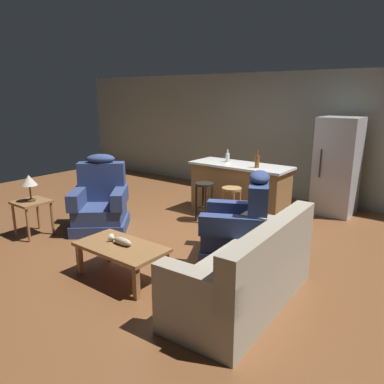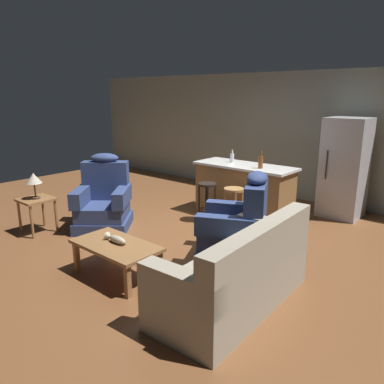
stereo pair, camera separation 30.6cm
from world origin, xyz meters
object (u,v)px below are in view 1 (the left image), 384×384
at_px(coffee_table, 121,250).
at_px(fish_figurine, 121,241).
at_px(table_lamp, 29,182).
at_px(kitchen_island, 240,190).
at_px(bar_stool_left, 204,195).
at_px(refrigerator, 337,166).
at_px(bottle_short_amber, 257,161).
at_px(recliner_near_lamp, 101,203).
at_px(recliner_near_island, 241,227).
at_px(bar_stool_right, 231,200).
at_px(bottle_tall_green, 228,157).
at_px(couch, 248,274).
at_px(end_table, 32,207).

height_order(coffee_table, fish_figurine, fish_figurine).
xyz_separation_m(table_lamp, kitchen_island, (2.02, 2.81, -0.39)).
xyz_separation_m(table_lamp, bar_stool_left, (1.69, 2.18, -0.40)).
bearing_deg(refrigerator, bar_stool_left, -131.84).
bearing_deg(bottle_short_amber, coffee_table, -95.36).
bearing_deg(recliner_near_lamp, recliner_near_island, 59.47).
bearing_deg(fish_figurine, bar_stool_right, 86.73).
bearing_deg(kitchen_island, bottle_tall_green, 169.97).
distance_m(coffee_table, bottle_short_amber, 2.92).
bearing_deg(couch, table_lamp, 1.74).
bearing_deg(end_table, table_lamp, -26.37).
distance_m(couch, end_table, 3.64).
xyz_separation_m(coffee_table, recliner_near_island, (0.81, 1.39, 0.06)).
bearing_deg(fish_figurine, recliner_near_lamp, 148.12).
relative_size(fish_figurine, bar_stool_left, 0.50).
distance_m(kitchen_island, bottle_short_amber, 0.70).
relative_size(end_table, bottle_tall_green, 2.47).
bearing_deg(table_lamp, bottle_tall_green, 59.10).
relative_size(fish_figurine, recliner_near_lamp, 0.28).
xyz_separation_m(coffee_table, bar_stool_right, (0.10, 2.30, 0.11)).
height_order(bar_stool_right, bottle_short_amber, bottle_short_amber).
height_order(end_table, bar_stool_left, bar_stool_left).
height_order(coffee_table, refrigerator, refrigerator).
height_order(kitchen_island, refrigerator, refrigerator).
relative_size(table_lamp, kitchen_island, 0.23).
relative_size(end_table, refrigerator, 0.32).
distance_m(recliner_near_island, end_table, 3.22).
height_order(table_lamp, bottle_tall_green, bottle_tall_green).
bearing_deg(recliner_near_lamp, couch, 39.20).
height_order(couch, table_lamp, table_lamp).
xyz_separation_m(end_table, bar_stool_right, (2.26, 2.18, 0.01)).
xyz_separation_m(recliner_near_lamp, bottle_short_amber, (1.84, 1.84, 0.64)).
xyz_separation_m(recliner_near_island, refrigerator, (0.38, 2.74, 0.46)).
relative_size(couch, table_lamp, 4.73).
bearing_deg(couch, kitchen_island, -60.76).
bearing_deg(bar_stool_right, couch, -54.15).
xyz_separation_m(coffee_table, refrigerator, (1.20, 4.13, 0.52)).
height_order(kitchen_island, bottle_tall_green, bottle_tall_green).
distance_m(recliner_near_lamp, table_lamp, 1.12).
bearing_deg(coffee_table, bar_stool_left, 100.87).
height_order(fish_figurine, bar_stool_right, bar_stool_right).
bearing_deg(bar_stool_right, coffee_table, -92.54).
bearing_deg(couch, recliner_near_island, -59.01).
height_order(fish_figurine, bottle_short_amber, bottle_short_amber).
distance_m(bar_stool_left, bar_stool_right, 0.54).
relative_size(coffee_table, kitchen_island, 0.61).
bearing_deg(couch, coffee_table, 12.67).
bearing_deg(bar_stool_right, refrigerator, 59.12).
bearing_deg(recliner_near_island, bottle_short_amber, -95.25).
bearing_deg(bottle_tall_green, bar_stool_right, -52.72).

